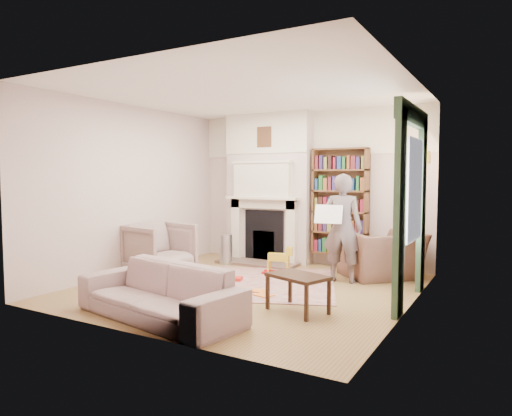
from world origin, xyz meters
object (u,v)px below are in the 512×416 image
Objects in this scene: man_reading at (342,228)px; armchair_reading at (381,255)px; paraffin_heater at (226,249)px; armchair_left at (160,249)px; bookcase at (340,201)px; rocking_horse at (279,260)px; coffee_table at (298,293)px; sofa at (159,292)px.

armchair_reading is at bearing -134.64° from man_reading.
man_reading reaches higher than paraffin_heater.
man_reading is at bearing -60.38° from armchair_left.
bookcase reaches higher than rocking_horse.
armchair_left is (-2.38, -2.05, -0.75)m from bookcase.
armchair_reading is 0.69× the size of man_reading.
coffee_table is at bearing -94.79° from armchair_left.
bookcase is 2.64× the size of coffee_table.
armchair_reading is at bearing 5.97° from paraffin_heater.
rocking_horse is at bearing -14.57° from paraffin_heater.
armchair_left is 2.40m from sofa.
coffee_table is at bearing -80.53° from bookcase.
rocking_horse is (-0.66, -1.10, -0.94)m from bookcase.
armchair_left is 1.70× the size of paraffin_heater.
man_reading is 1.85m from coffee_table.
man_reading is (1.21, 2.76, 0.52)m from sofa.
sofa is at bearing 18.65° from armchair_reading.
bookcase is 1.11× the size of man_reading.
paraffin_heater is (-1.92, -0.77, -0.90)m from bookcase.
armchair_left is at bearing -139.36° from bookcase.
sofa is at bearing -107.31° from rocking_horse.
sofa is 3.00× the size of coffee_table.
coffee_table is at bearing 84.06° from man_reading.
coffee_table is 1.31× the size of rocking_horse.
armchair_reading is at bearing 7.47° from rocking_horse.
sofa is 3.27m from paraffin_heater.
sofa is at bearing -122.07° from coffee_table.
paraffin_heater reaches higher than coffee_table.
bookcase reaches higher than sofa.
armchair_reading reaches higher than sofa.
bookcase is 4.02m from sofa.
coffee_table is at bearing -71.33° from rocking_horse.
bookcase is at bearing -74.04° from armchair_reading.
bookcase reaches higher than paraffin_heater.
bookcase is 1.98× the size of armchair_left.
paraffin_heater is (0.47, 1.28, -0.15)m from armchair_left.
sofa is 3.82× the size of paraffin_heater.
sofa reaches higher than rocking_horse.
coffee_table is at bearing -40.77° from paraffin_heater.
armchair_left is 1.34× the size of coffee_table.
bookcase is 3.23m from armchair_left.
armchair_left is at bearing 141.37° from sofa.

